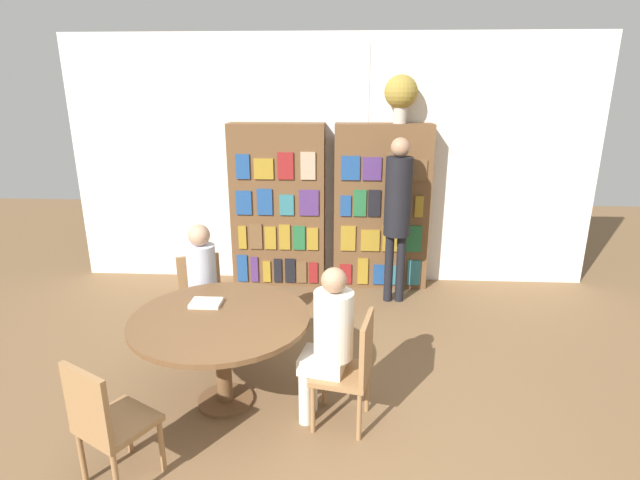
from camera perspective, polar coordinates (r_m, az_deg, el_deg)
name	(u,v)px	position (r m, az deg, el deg)	size (l,w,h in m)	color
wall_back	(330,162)	(6.18, 1.18, 8.86)	(6.40, 0.07, 3.00)	silver
bookshelf_left	(278,206)	(6.14, -4.80, 3.85)	(1.14, 0.34, 1.99)	brown
bookshelf_right	(381,208)	(6.10, 7.01, 3.69)	(1.14, 0.34, 1.99)	brown
flower_vase	(401,94)	(5.94, 9.24, 16.19)	(0.38, 0.38, 0.54)	#B7AD9E
reading_table	(221,329)	(3.94, -11.25, -9.94)	(1.36, 1.36, 0.75)	brown
chair_near_camera	(106,420)	(3.48, -23.29, -18.33)	(0.54, 0.54, 0.88)	olive
chair_left_side	(202,297)	(4.92, -13.34, -6.38)	(0.53, 0.53, 0.88)	olive
chair_far_side	(352,366)	(3.73, 3.66, -14.16)	(0.47, 0.47, 0.88)	olive
seated_reader_left	(203,283)	(4.67, -13.20, -4.76)	(0.37, 0.40, 1.24)	#B2B7C6
seated_reader_right	(328,336)	(3.65, 0.96, -10.93)	(0.41, 0.34, 1.23)	silver
librarian_standing	(398,204)	(5.59, 8.88, 4.10)	(0.30, 0.57, 1.89)	black
open_book_on_table	(206,303)	(4.10, -12.90, -7.03)	(0.24, 0.18, 0.03)	silver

